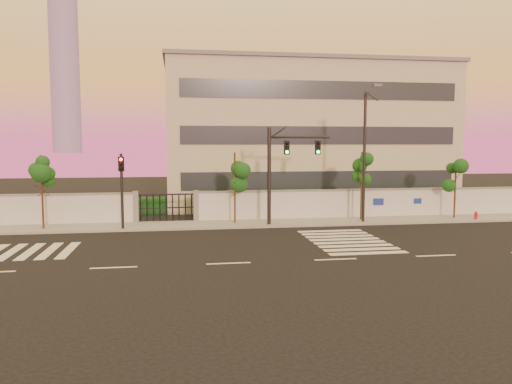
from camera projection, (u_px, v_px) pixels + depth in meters
ground at (228, 263)px, 22.37m from camera, size 120.00×120.00×0.00m
sidewalk at (212, 224)px, 32.69m from camera, size 60.00×3.00×0.15m
perimeter_wall at (212, 207)px, 34.09m from camera, size 60.00×0.36×2.20m
hedge_row at (224, 205)px, 36.97m from camera, size 41.00×4.25×1.80m
institutional_building at (303, 135)px, 44.78m from camera, size 24.40×12.40×12.25m
distant_skyscraper at (64, 43)px, 281.68m from camera, size 16.00×16.00×118.00m
road_markings at (191, 247)px, 25.83m from camera, size 57.00×7.62×0.02m
street_tree_c at (42, 175)px, 30.43m from camera, size 1.58×1.26×4.67m
street_tree_d at (235, 172)px, 32.59m from camera, size 1.53×1.22×4.79m
street_tree_e at (362, 170)px, 34.05m from camera, size 1.55×1.23×4.80m
street_tree_f at (456, 177)px, 34.94m from camera, size 1.61×1.28×4.11m
traffic_signal_main at (282, 164)px, 32.07m from camera, size 4.02×0.98×6.39m
traffic_signal_secondary at (122, 182)px, 30.44m from camera, size 0.37×0.35×4.76m
streetlight_east at (365, 151)px, 32.84m from camera, size 0.54×2.17×9.03m
fire_hydrant at (476, 216)px, 34.46m from camera, size 0.26×0.26×0.69m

